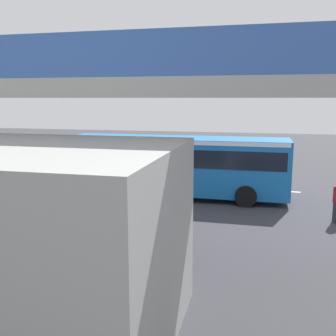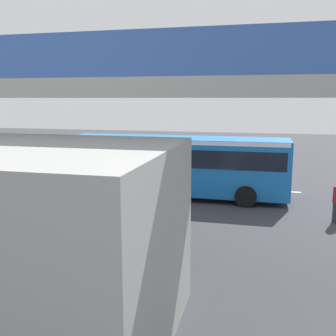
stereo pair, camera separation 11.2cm
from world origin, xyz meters
name	(u,v)px [view 1 (the left image)]	position (x,y,z in m)	size (l,w,h in m)	color
ground	(170,194)	(0.00, 0.00, 0.00)	(80.00, 80.00, 0.00)	#38383D
city_bus	(176,161)	(-0.43, 0.30, 1.88)	(11.54, 2.85, 3.15)	#196BB7
parked_van	(22,193)	(5.19, 5.77, 1.18)	(4.80, 2.17, 2.05)	silver
lane_dash_leftmost	(282,191)	(-6.00, -2.13, 0.00)	(2.00, 0.20, 0.01)	silver
lane_dash_left	(211,188)	(-2.00, -2.13, 0.00)	(2.00, 0.20, 0.01)	silver
lane_dash_centre	(146,184)	(2.00, -2.13, 0.00)	(2.00, 0.20, 0.01)	silver
lane_dash_right	(85,181)	(6.00, -2.13, 0.00)	(2.00, 0.20, 0.01)	silver
pedestrian_overpass	(95,104)	(0.00, 9.57, 5.00)	(26.34, 2.60, 6.78)	#9E9E99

